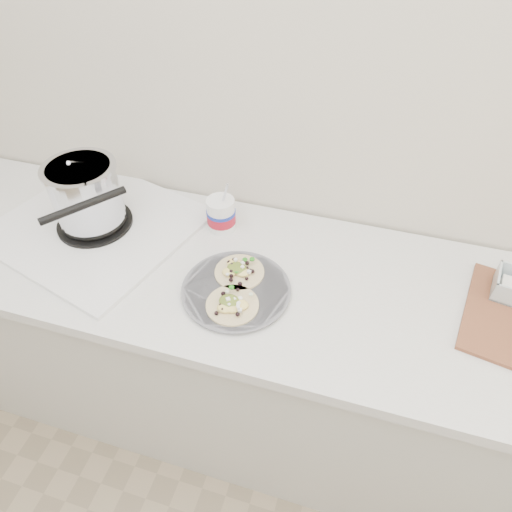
# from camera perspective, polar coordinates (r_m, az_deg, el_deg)

# --- Properties ---
(counter) EXTENTS (2.44, 0.66, 0.90)m
(counter) POSITION_cam_1_polar(r_m,az_deg,el_deg) (1.73, -0.49, -12.13)
(counter) COLOR beige
(counter) RESTS_ON ground
(stove) EXTENTS (0.73, 0.70, 0.29)m
(stove) POSITION_cam_1_polar(r_m,az_deg,el_deg) (1.56, -20.07, 6.00)
(stove) COLOR silver
(stove) RESTS_ON counter
(taco_plate) EXTENTS (0.32, 0.32, 0.04)m
(taco_plate) POSITION_cam_1_polar(r_m,az_deg,el_deg) (1.31, -2.51, -4.00)
(taco_plate) COLOR slate
(taco_plate) RESTS_ON counter
(tub) EXTENTS (0.10, 0.10, 0.21)m
(tub) POSITION_cam_1_polar(r_m,az_deg,el_deg) (1.49, -4.33, 5.50)
(tub) COLOR white
(tub) RESTS_ON counter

